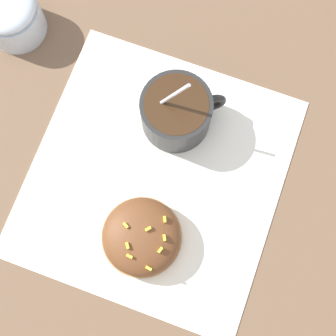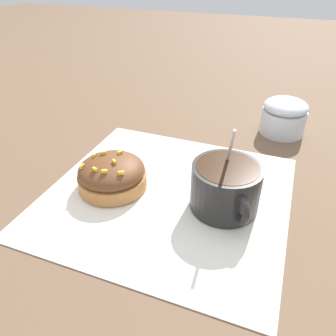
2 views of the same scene
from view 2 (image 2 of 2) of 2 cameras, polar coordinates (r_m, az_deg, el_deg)
name	(u,v)px [view 2 (image 2 of 2)]	position (r m, az deg, el deg)	size (l,w,h in m)	color
ground_plane	(167,195)	(0.44, -0.09, -4.69)	(3.00, 3.00, 0.00)	brown
paper_napkin	(167,194)	(0.44, -0.09, -4.53)	(0.32, 0.31, 0.00)	white
coffee_cup	(227,184)	(0.41, 10.18, -2.69)	(0.09, 0.10, 0.12)	black
frosted_pastry	(112,174)	(0.45, -9.74, -1.02)	(0.09, 0.09, 0.05)	#B2753D
sugar_bowl	(284,116)	(0.62, 19.54, 8.54)	(0.08, 0.08, 0.06)	silver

